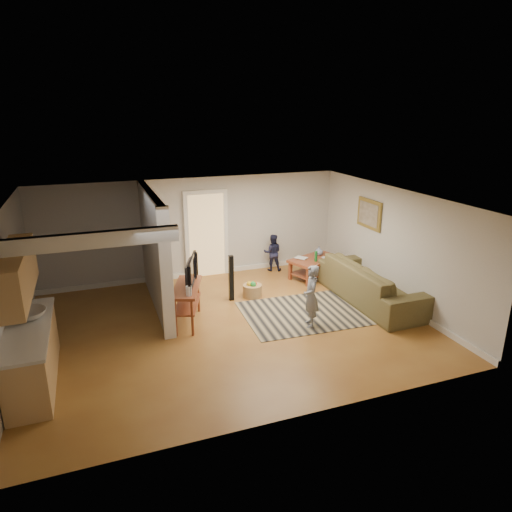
{
  "coord_description": "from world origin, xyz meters",
  "views": [
    {
      "loc": [
        -2.32,
        -7.81,
        4.09
      ],
      "look_at": [
        0.84,
        0.81,
        1.1
      ],
      "focal_mm": 32.0,
      "sensor_mm": 36.0,
      "label": 1
    }
  ],
  "objects_px": {
    "sofa": "(370,301)",
    "coffee_table": "(315,262)",
    "toy_basket": "(252,290)",
    "toddler": "(272,270)",
    "speaker_left": "(231,278)",
    "tv_console": "(187,290)",
    "child": "(310,325)",
    "speaker_right": "(196,274)"
  },
  "relations": [
    {
      "from": "coffee_table",
      "to": "child",
      "type": "bearing_deg",
      "value": -119.12
    },
    {
      "from": "coffee_table",
      "to": "speaker_right",
      "type": "distance_m",
      "value": 3.09
    },
    {
      "from": "tv_console",
      "to": "toy_basket",
      "type": "relative_size",
      "value": 3.08
    },
    {
      "from": "sofa",
      "to": "coffee_table",
      "type": "distance_m",
      "value": 1.86
    },
    {
      "from": "sofa",
      "to": "toy_basket",
      "type": "bearing_deg",
      "value": 64.35
    },
    {
      "from": "coffee_table",
      "to": "speaker_right",
      "type": "height_order",
      "value": "speaker_right"
    },
    {
      "from": "speaker_left",
      "to": "child",
      "type": "relative_size",
      "value": 0.83
    },
    {
      "from": "coffee_table",
      "to": "toy_basket",
      "type": "distance_m",
      "value": 2.03
    },
    {
      "from": "speaker_left",
      "to": "toddler",
      "type": "xyz_separation_m",
      "value": [
        1.6,
        1.5,
        -0.52
      ]
    },
    {
      "from": "coffee_table",
      "to": "speaker_left",
      "type": "height_order",
      "value": "speaker_left"
    },
    {
      "from": "tv_console",
      "to": "speaker_right",
      "type": "height_order",
      "value": "tv_console"
    },
    {
      "from": "sofa",
      "to": "toy_basket",
      "type": "xyz_separation_m",
      "value": [
        -2.38,
        1.13,
        0.16
      ]
    },
    {
      "from": "tv_console",
      "to": "child",
      "type": "xyz_separation_m",
      "value": [
        2.22,
        -0.94,
        -0.71
      ]
    },
    {
      "from": "coffee_table",
      "to": "toddler",
      "type": "xyz_separation_m",
      "value": [
        -0.82,
        0.85,
        -0.4
      ]
    },
    {
      "from": "tv_console",
      "to": "speaker_left",
      "type": "distance_m",
      "value": 1.41
    },
    {
      "from": "sofa",
      "to": "child",
      "type": "distance_m",
      "value": 1.92
    },
    {
      "from": "tv_console",
      "to": "speaker_right",
      "type": "relative_size",
      "value": 1.3
    },
    {
      "from": "speaker_right",
      "to": "child",
      "type": "distance_m",
      "value": 2.91
    },
    {
      "from": "toy_basket",
      "to": "child",
      "type": "relative_size",
      "value": 0.35
    },
    {
      "from": "toy_basket",
      "to": "speaker_right",
      "type": "bearing_deg",
      "value": 156.5
    },
    {
      "from": "coffee_table",
      "to": "toy_basket",
      "type": "height_order",
      "value": "coffee_table"
    },
    {
      "from": "sofa",
      "to": "tv_console",
      "type": "bearing_deg",
      "value": 85.44
    },
    {
      "from": "tv_console",
      "to": "toddler",
      "type": "height_order",
      "value": "tv_console"
    },
    {
      "from": "toddler",
      "to": "tv_console",
      "type": "bearing_deg",
      "value": 60.62
    },
    {
      "from": "coffee_table",
      "to": "toy_basket",
      "type": "bearing_deg",
      "value": -161.62
    },
    {
      "from": "coffee_table",
      "to": "tv_console",
      "type": "height_order",
      "value": "tv_console"
    },
    {
      "from": "speaker_left",
      "to": "child",
      "type": "height_order",
      "value": "speaker_left"
    },
    {
      "from": "coffee_table",
      "to": "speaker_left",
      "type": "xyz_separation_m",
      "value": [
        -2.41,
        -0.65,
        0.12
      ]
    },
    {
      "from": "speaker_right",
      "to": "sofa",
      "type": "bearing_deg",
      "value": -12.78
    },
    {
      "from": "coffee_table",
      "to": "toddler",
      "type": "distance_m",
      "value": 1.24
    },
    {
      "from": "speaker_left",
      "to": "tv_console",
      "type": "bearing_deg",
      "value": -139.9
    },
    {
      "from": "child",
      "to": "speaker_left",
      "type": "bearing_deg",
      "value": -132.57
    },
    {
      "from": "coffee_table",
      "to": "speaker_left",
      "type": "distance_m",
      "value": 2.5
    },
    {
      "from": "tv_console",
      "to": "toy_basket",
      "type": "xyz_separation_m",
      "value": [
        1.64,
        0.83,
        -0.56
      ]
    },
    {
      "from": "child",
      "to": "toddler",
      "type": "height_order",
      "value": "child"
    },
    {
      "from": "coffee_table",
      "to": "toy_basket",
      "type": "xyz_separation_m",
      "value": [
        -1.91,
        -0.63,
        -0.24
      ]
    },
    {
      "from": "speaker_left",
      "to": "speaker_right",
      "type": "xyz_separation_m",
      "value": [
        -0.67,
        0.53,
        -0.01
      ]
    },
    {
      "from": "toddler",
      "to": "toy_basket",
      "type": "bearing_deg",
      "value": 73.99
    },
    {
      "from": "speaker_left",
      "to": "toddler",
      "type": "distance_m",
      "value": 2.25
    },
    {
      "from": "speaker_left",
      "to": "child",
      "type": "xyz_separation_m",
      "value": [
        1.08,
        -1.75,
        -0.52
      ]
    },
    {
      "from": "toy_basket",
      "to": "toddler",
      "type": "bearing_deg",
      "value": 53.55
    },
    {
      "from": "sofa",
      "to": "toddler",
      "type": "relative_size",
      "value": 2.96
    }
  ]
}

